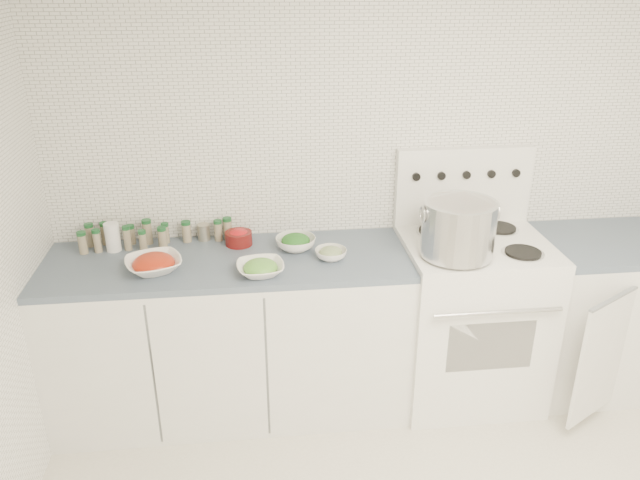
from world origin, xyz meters
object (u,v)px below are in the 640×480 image
(bowl_tomato, at_px, (154,264))
(bowl_snowpea, at_px, (260,268))
(stove, at_px, (469,313))
(stock_pot, at_px, (459,226))

(bowl_tomato, relative_size, bowl_snowpea, 1.35)
(stove, distance_m, bowl_tomato, 1.71)
(stock_pot, height_order, bowl_tomato, stock_pot)
(stock_pot, distance_m, bowl_tomato, 1.50)
(bowl_tomato, xyz_separation_m, bowl_snowpea, (0.51, -0.09, -0.01))
(stove, distance_m, stock_pot, 0.64)
(stock_pot, xyz_separation_m, bowl_tomato, (-1.49, 0.07, -0.16))
(stock_pot, distance_m, bowl_snowpea, 0.99)
(stock_pot, bearing_deg, bowl_tomato, 177.22)
(stove, relative_size, bowl_snowpea, 5.48)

